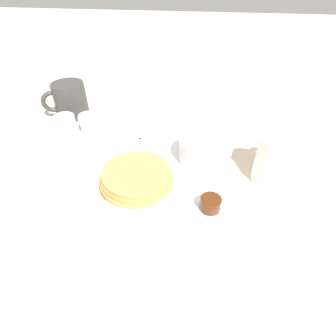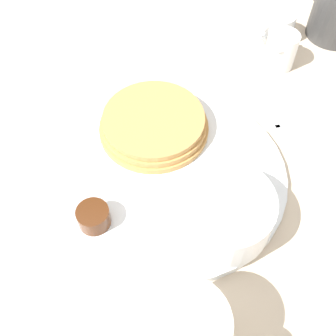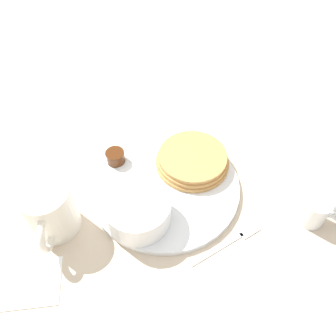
% 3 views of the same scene
% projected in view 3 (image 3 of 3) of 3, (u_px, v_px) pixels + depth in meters
% --- Properties ---
extents(ground_plane, '(4.00, 4.00, 0.00)m').
position_uv_depth(ground_plane, '(165.00, 187.00, 0.64)').
color(ground_plane, '#C6B299').
extents(plate, '(0.29, 0.29, 0.01)m').
position_uv_depth(plate, '(165.00, 185.00, 0.64)').
color(plate, white).
rests_on(plate, ground_plane).
extents(pancake_stack, '(0.15, 0.15, 0.03)m').
position_uv_depth(pancake_stack, '(192.00, 160.00, 0.66)').
color(pancake_stack, '#B78447').
rests_on(pancake_stack, plate).
extents(bowl, '(0.11, 0.11, 0.05)m').
position_uv_depth(bowl, '(138.00, 210.00, 0.56)').
color(bowl, white).
rests_on(bowl, plate).
extents(syrup_cup, '(0.04, 0.04, 0.02)m').
position_uv_depth(syrup_cup, '(115.00, 157.00, 0.66)').
color(syrup_cup, '#47230F').
rests_on(syrup_cup, plate).
extents(butter_ramekin, '(0.04, 0.04, 0.04)m').
position_uv_depth(butter_ramekin, '(122.00, 219.00, 0.56)').
color(butter_ramekin, white).
rests_on(butter_ramekin, plate).
extents(coffee_mug, '(0.08, 0.12, 0.10)m').
position_uv_depth(coffee_mug, '(51.00, 211.00, 0.55)').
color(coffee_mug, silver).
rests_on(coffee_mug, ground_plane).
extents(creamer_pitcher_near, '(0.06, 0.05, 0.06)m').
position_uv_depth(creamer_pitcher_near, '(315.00, 211.00, 0.57)').
color(creamer_pitcher_near, white).
rests_on(creamer_pitcher_near, ground_plane).
extents(fork, '(0.14, 0.05, 0.00)m').
position_uv_depth(fork, '(234.00, 239.00, 0.57)').
color(fork, silver).
rests_on(fork, ground_plane).
extents(napkin, '(0.12, 0.10, 0.00)m').
position_uv_depth(napkin, '(27.00, 283.00, 0.52)').
color(napkin, white).
rests_on(napkin, ground_plane).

